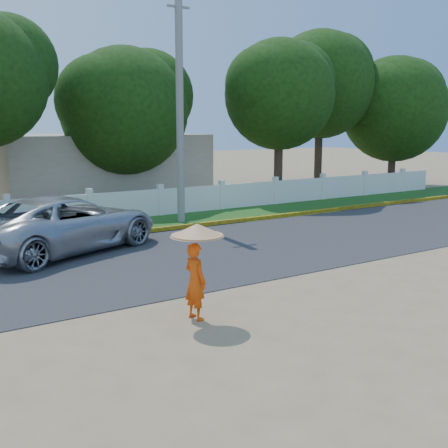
# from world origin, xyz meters

# --- Properties ---
(ground) EXTENTS (120.00, 120.00, 0.00)m
(ground) POSITION_xyz_m (0.00, 0.00, 0.00)
(ground) COLOR #9E8460
(ground) RESTS_ON ground
(road) EXTENTS (60.00, 7.00, 0.02)m
(road) POSITION_xyz_m (0.00, 4.50, 0.01)
(road) COLOR #38383A
(road) RESTS_ON ground
(grass_verge) EXTENTS (60.00, 3.50, 0.03)m
(grass_verge) POSITION_xyz_m (0.00, 9.75, 0.01)
(grass_verge) COLOR #2D601E
(grass_verge) RESTS_ON ground
(curb) EXTENTS (40.00, 0.18, 0.16)m
(curb) POSITION_xyz_m (0.00, 8.05, 0.08)
(curb) COLOR yellow
(curb) RESTS_ON ground
(fence) EXTENTS (40.00, 0.10, 1.10)m
(fence) POSITION_xyz_m (0.00, 11.20, 0.55)
(fence) COLOR silver
(fence) RESTS_ON ground
(building_near) EXTENTS (10.00, 6.00, 3.20)m
(building_near) POSITION_xyz_m (3.00, 18.00, 1.60)
(building_near) COLOR #B7AD99
(building_near) RESTS_ON ground
(utility_pole) EXTENTS (0.28, 0.28, 8.66)m
(utility_pole) POSITION_xyz_m (2.95, 9.40, 4.33)
(utility_pole) COLOR gray
(utility_pole) RESTS_ON ground
(vehicle) EXTENTS (6.55, 4.80, 1.65)m
(vehicle) POSITION_xyz_m (-2.37, 6.86, 0.83)
(vehicle) COLOR #ADB0B5
(vehicle) RESTS_ON ground
(monk_with_parasol) EXTENTS (1.02, 1.02, 1.85)m
(monk_with_parasol) POSITION_xyz_m (-2.15, -0.29, 1.21)
(monk_with_parasol) COLOR #DC480B
(monk_with_parasol) RESTS_ON ground
(tree_row) EXTENTS (39.24, 8.31, 8.95)m
(tree_row) POSITION_xyz_m (4.74, 14.34, 4.89)
(tree_row) COLOR #473828
(tree_row) RESTS_ON ground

